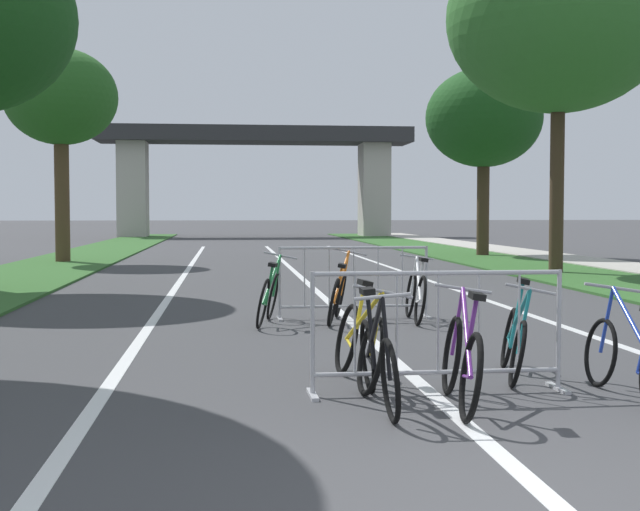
% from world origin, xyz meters
% --- Properties ---
extents(grass_verge_left, '(3.03, 59.79, 0.05)m').
position_xyz_m(grass_verge_left, '(-6.57, 24.46, 0.03)').
color(grass_verge_left, '#2D5B26').
rests_on(grass_verge_left, ground).
extents(grass_verge_right, '(3.03, 59.79, 0.05)m').
position_xyz_m(grass_verge_right, '(6.57, 24.46, 0.03)').
color(grass_verge_right, '#2D5B26').
rests_on(grass_verge_right, ground).
extents(sidewalk_path_right, '(2.04, 59.79, 0.08)m').
position_xyz_m(sidewalk_path_right, '(9.10, 24.46, 0.04)').
color(sidewalk_path_right, '#ADA89E').
rests_on(sidewalk_path_right, ground).
extents(lane_stripe_center, '(0.14, 34.59, 0.01)m').
position_xyz_m(lane_stripe_center, '(0.00, 17.29, 0.00)').
color(lane_stripe_center, silver).
rests_on(lane_stripe_center, ground).
extents(lane_stripe_right_lane, '(0.14, 34.59, 0.01)m').
position_xyz_m(lane_stripe_right_lane, '(2.78, 17.29, 0.00)').
color(lane_stripe_right_lane, silver).
rests_on(lane_stripe_right_lane, ground).
extents(lane_stripe_left_lane, '(0.14, 34.59, 0.01)m').
position_xyz_m(lane_stripe_left_lane, '(-2.78, 17.29, 0.00)').
color(lane_stripe_left_lane, silver).
rests_on(lane_stripe_left_lane, ground).
extents(overpass_bridge, '(19.12, 3.72, 6.70)m').
position_xyz_m(overpass_bridge, '(0.00, 49.41, 4.83)').
color(overpass_bridge, '#2D2D30').
rests_on(overpass_bridge, ground).
extents(tree_left_maple_mid, '(3.39, 3.39, 6.43)m').
position_xyz_m(tree_left_maple_mid, '(-6.68, 22.76, 4.92)').
color(tree_left_maple_mid, '#4C3823').
rests_on(tree_left_maple_mid, ground).
extents(tree_right_cypress_far, '(5.53, 5.53, 8.68)m').
position_xyz_m(tree_right_cypress_far, '(6.41, 16.74, 6.32)').
color(tree_right_cypress_far, '#3D2D1E').
rests_on(tree_right_cypress_far, ground).
extents(tree_right_pine_near, '(4.02, 4.02, 6.50)m').
position_xyz_m(tree_right_pine_near, '(7.10, 25.21, 4.76)').
color(tree_right_pine_near, '#3D2D1E').
rests_on(tree_right_pine_near, ground).
extents(crowd_barrier_nearest, '(2.22, 0.47, 1.05)m').
position_xyz_m(crowd_barrier_nearest, '(0.06, 3.20, 0.52)').
color(crowd_barrier_nearest, '#ADADB2').
rests_on(crowd_barrier_nearest, ground).
extents(crowd_barrier_second, '(2.22, 0.48, 1.05)m').
position_xyz_m(crowd_barrier_second, '(0.09, 8.37, 0.52)').
color(crowd_barrier_second, '#ADADB2').
rests_on(crowd_barrier_second, ground).
extents(bicycle_yellow_0, '(0.56, 1.67, 0.94)m').
position_xyz_m(bicycle_yellow_0, '(-0.56, 3.64, 0.38)').
color(bicycle_yellow_0, black).
rests_on(bicycle_yellow_0, ground).
extents(bicycle_green_1, '(0.67, 1.66, 0.99)m').
position_xyz_m(bicycle_green_1, '(-1.16, 7.82, 0.38)').
color(bicycle_green_1, black).
rests_on(bicycle_green_1, ground).
extents(bicycle_purple_2, '(0.55, 1.67, 0.95)m').
position_xyz_m(bicycle_purple_2, '(0.11, 2.64, 0.37)').
color(bicycle_purple_2, black).
rests_on(bicycle_purple_2, ground).
extents(bicycle_orange_3, '(0.75, 1.67, 1.04)m').
position_xyz_m(bicycle_orange_3, '(-0.19, 7.98, 0.37)').
color(bicycle_orange_3, black).
rests_on(bicycle_orange_3, ground).
extents(bicycle_blue_4, '(0.52, 1.69, 0.94)m').
position_xyz_m(bicycle_blue_4, '(1.55, 2.77, 0.35)').
color(bicycle_blue_4, black).
rests_on(bicycle_blue_4, ground).
extents(bicycle_white_5, '(0.49, 1.65, 0.94)m').
position_xyz_m(bicycle_white_5, '(0.92, 7.95, 0.38)').
color(bicycle_white_5, black).
rests_on(bicycle_white_5, ground).
extents(bicycle_teal_6, '(0.53, 1.57, 0.92)m').
position_xyz_m(bicycle_teal_6, '(0.93, 3.79, 0.35)').
color(bicycle_teal_6, black).
rests_on(bicycle_teal_6, ground).
extents(bicycle_black_7, '(0.42, 1.69, 0.96)m').
position_xyz_m(bicycle_black_7, '(-0.55, 2.74, 0.37)').
color(bicycle_black_7, black).
rests_on(bicycle_black_7, ground).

